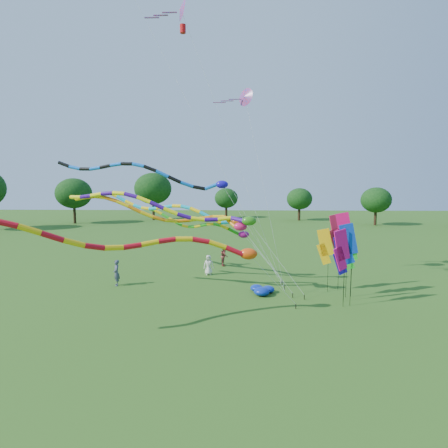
{
  "coord_description": "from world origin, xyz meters",
  "views": [
    {
      "loc": [
        -0.61,
        -19.84,
        7.33
      ],
      "look_at": [
        -1.42,
        2.98,
        4.8
      ],
      "focal_mm": 30.0,
      "sensor_mm": 36.0,
      "label": 1
    }
  ],
  "objects_px": {
    "person_c": "(224,256)",
    "tube_kite_red": "(160,244)",
    "tube_kite_orange": "(177,215)",
    "person_a": "(209,265)",
    "person_b": "(116,273)",
    "blue_nylon_heap": "(267,288)"
  },
  "relations": [
    {
      "from": "tube_kite_orange",
      "to": "person_c",
      "type": "xyz_separation_m",
      "value": [
        2.83,
        8.25,
        -4.32
      ]
    },
    {
      "from": "tube_kite_red",
      "to": "person_b",
      "type": "relative_size",
      "value": 7.81
    },
    {
      "from": "person_a",
      "to": "tube_kite_orange",
      "type": "bearing_deg",
      "value": -117.05
    },
    {
      "from": "person_c",
      "to": "tube_kite_red",
      "type": "bearing_deg",
      "value": 168.77
    },
    {
      "from": "tube_kite_orange",
      "to": "blue_nylon_heap",
      "type": "height_order",
      "value": "tube_kite_orange"
    },
    {
      "from": "tube_kite_orange",
      "to": "person_c",
      "type": "distance_m",
      "value": 9.74
    },
    {
      "from": "tube_kite_red",
      "to": "person_c",
      "type": "relative_size",
      "value": 8.21
    },
    {
      "from": "blue_nylon_heap",
      "to": "person_c",
      "type": "height_order",
      "value": "person_c"
    },
    {
      "from": "person_a",
      "to": "person_b",
      "type": "distance_m",
      "value": 7.18
    },
    {
      "from": "tube_kite_orange",
      "to": "person_a",
      "type": "distance_m",
      "value": 6.78
    },
    {
      "from": "person_a",
      "to": "person_b",
      "type": "relative_size",
      "value": 0.87
    },
    {
      "from": "person_b",
      "to": "person_c",
      "type": "relative_size",
      "value": 1.05
    },
    {
      "from": "blue_nylon_heap",
      "to": "person_c",
      "type": "distance_m",
      "value": 8.64
    },
    {
      "from": "person_b",
      "to": "person_c",
      "type": "distance_m",
      "value": 10.09
    },
    {
      "from": "person_a",
      "to": "blue_nylon_heap",
      "type": "bearing_deg",
      "value": -55.39
    },
    {
      "from": "person_b",
      "to": "person_c",
      "type": "bearing_deg",
      "value": 108.09
    },
    {
      "from": "blue_nylon_heap",
      "to": "person_a",
      "type": "relative_size",
      "value": 1.06
    },
    {
      "from": "tube_kite_orange",
      "to": "person_a",
      "type": "xyz_separation_m",
      "value": [
        1.68,
        4.88,
        -4.39
      ]
    },
    {
      "from": "blue_nylon_heap",
      "to": "person_b",
      "type": "distance_m",
      "value": 10.71
    },
    {
      "from": "blue_nylon_heap",
      "to": "tube_kite_orange",
      "type": "bearing_deg",
      "value": -177.85
    },
    {
      "from": "tube_kite_orange",
      "to": "person_b",
      "type": "distance_m",
      "value": 6.48
    },
    {
      "from": "tube_kite_red",
      "to": "person_a",
      "type": "xyz_separation_m",
      "value": [
        1.66,
        10.59,
        -3.42
      ]
    }
  ]
}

